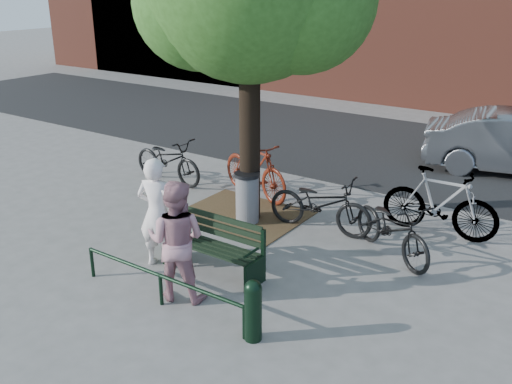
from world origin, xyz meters
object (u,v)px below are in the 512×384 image
Objects in this scene: bollard at (253,308)px; person_left at (157,213)px; bicycle_c at (320,204)px; person_right at (176,241)px; park_bench at (215,244)px; litter_bin at (247,198)px.

person_left is at bearing 161.21° from bollard.
bicycle_c reaches higher than bollard.
person_right is at bearing 170.18° from bollard.
park_bench is at bearing -108.49° from person_right.
person_left is at bearing -53.17° from person_right.
person_left is at bearing -94.07° from litter_bin.
bollard is 0.86× the size of litter_bin.
person_right is 3.40m from bicycle_c.
bicycle_c is (1.52, 2.75, -0.40)m from person_left.
park_bench is at bearing 160.20° from bicycle_c.
person_left is 0.91× the size of bicycle_c.
litter_bin is at bearing 103.75° from bicycle_c.
person_left is at bearing 146.19° from bicycle_c.
litter_bin is at bearing -96.42° from person_right.
person_left reaches higher than litter_bin.
person_left is 1.84× the size of litter_bin.
park_bench is 1.97× the size of bollard.
person_left is 1.10m from person_right.
park_bench is 1.07m from person_left.
litter_bin is at bearing 126.50° from bollard.
bollard is (2.49, -0.85, -0.47)m from person_left.
person_left reaches higher than bicycle_c.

